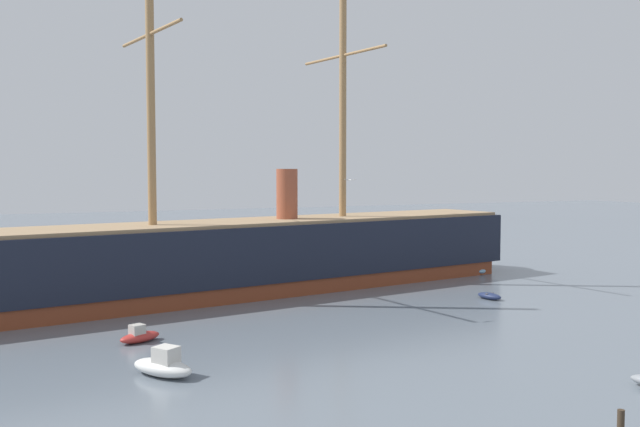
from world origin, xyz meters
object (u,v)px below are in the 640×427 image
(tall_ship, at_px, (256,255))
(dinghy_alongside_stern, at_px, (489,296))
(motorboat_mid_left, at_px, (163,366))
(motorboat_alongside_bow, at_px, (139,336))
(seagull_in_flight, at_px, (350,180))
(motorboat_far_right, at_px, (481,269))

(tall_ship, distance_m, dinghy_alongside_stern, 23.79)
(motorboat_mid_left, xyz_separation_m, dinghy_alongside_stern, (34.47, 12.23, -0.33))
(motorboat_alongside_bow, bearing_deg, seagull_in_flight, 1.93)
(motorboat_mid_left, distance_m, dinghy_alongside_stern, 36.58)
(dinghy_alongside_stern, bearing_deg, motorboat_alongside_bow, -174.92)
(motorboat_far_right, height_order, seagull_in_flight, seagull_in_flight)
(tall_ship, xyz_separation_m, motorboat_mid_left, (-15.00, -25.43, -3.23))
(tall_ship, height_order, motorboat_far_right, tall_ship)
(motorboat_alongside_bow, distance_m, dinghy_alongside_stern, 34.39)
(tall_ship, height_order, dinghy_alongside_stern, tall_ship)
(motorboat_alongside_bow, height_order, motorboat_far_right, motorboat_far_right)
(motorboat_alongside_bow, bearing_deg, motorboat_far_right, 21.42)
(motorboat_alongside_bow, xyz_separation_m, motorboat_far_right, (44.20, 17.34, 0.06))
(motorboat_mid_left, distance_m, motorboat_far_right, 51.73)
(motorboat_far_right, bearing_deg, motorboat_alongside_bow, -158.58)
(motorboat_mid_left, xyz_separation_m, motorboat_far_right, (44.42, 26.52, -0.13))
(dinghy_alongside_stern, xyz_separation_m, seagull_in_flight, (-16.61, -2.45, 11.48))
(motorboat_far_right, distance_m, seagull_in_flight, 33.35)
(motorboat_mid_left, bearing_deg, motorboat_far_right, 30.84)
(motorboat_alongside_bow, relative_size, motorboat_far_right, 0.93)
(motorboat_alongside_bow, bearing_deg, dinghy_alongside_stern, 5.08)
(seagull_in_flight, bearing_deg, tall_ship, 100.37)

